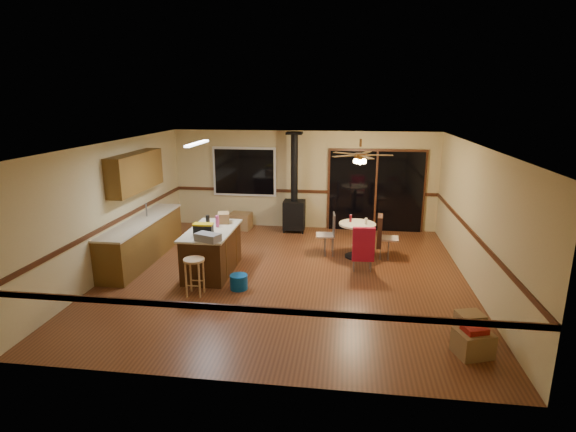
% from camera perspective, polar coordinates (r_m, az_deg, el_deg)
% --- Properties ---
extents(floor, '(7.00, 7.00, 0.00)m').
position_cam_1_polar(floor, '(9.01, -0.25, -7.58)').
color(floor, brown).
rests_on(floor, ground).
extents(ceiling, '(7.00, 7.00, 0.00)m').
position_cam_1_polar(ceiling, '(8.37, -0.27, 9.11)').
color(ceiling, silver).
rests_on(ceiling, ground).
extents(wall_back, '(7.00, 0.00, 7.00)m').
position_cam_1_polar(wall_back, '(12.00, 2.01, 4.58)').
color(wall_back, tan).
rests_on(wall_back, ground).
extents(wall_front, '(7.00, 0.00, 7.00)m').
position_cam_1_polar(wall_front, '(5.33, -5.42, -8.84)').
color(wall_front, tan).
rests_on(wall_front, ground).
extents(wall_left, '(0.00, 7.00, 7.00)m').
position_cam_1_polar(wall_left, '(9.70, -21.21, 1.10)').
color(wall_left, tan).
rests_on(wall_left, ground).
extents(wall_right, '(0.00, 7.00, 7.00)m').
position_cam_1_polar(wall_right, '(8.85, 22.82, -0.31)').
color(wall_right, tan).
rests_on(wall_right, ground).
extents(chair_rail, '(7.00, 7.00, 0.08)m').
position_cam_1_polar(chair_rail, '(8.68, -0.26, -1.46)').
color(chair_rail, '#412010').
rests_on(chair_rail, ground).
extents(window, '(1.72, 0.10, 1.32)m').
position_cam_1_polar(window, '(12.17, -5.56, 5.62)').
color(window, black).
rests_on(window, ground).
extents(sliding_door, '(2.52, 0.10, 2.10)m').
position_cam_1_polar(sliding_door, '(11.97, 11.08, 3.06)').
color(sliding_door, black).
rests_on(sliding_door, ground).
extents(lower_cabinets, '(0.60, 3.00, 0.86)m').
position_cam_1_polar(lower_cabinets, '(10.22, -17.96, -3.02)').
color(lower_cabinets, brown).
rests_on(lower_cabinets, ground).
extents(countertop, '(0.64, 3.04, 0.04)m').
position_cam_1_polar(countertop, '(10.09, -18.17, -0.58)').
color(countertop, beige).
rests_on(countertop, lower_cabinets).
extents(upper_cabinets, '(0.35, 2.00, 0.80)m').
position_cam_1_polar(upper_cabinets, '(10.12, -18.79, 5.32)').
color(upper_cabinets, brown).
rests_on(upper_cabinets, ground).
extents(kitchen_island, '(0.88, 1.68, 0.90)m').
position_cam_1_polar(kitchen_island, '(9.16, -9.62, -4.38)').
color(kitchen_island, '#3A210E').
rests_on(kitchen_island, ground).
extents(wood_stove, '(0.55, 0.50, 2.52)m').
position_cam_1_polar(wood_stove, '(11.70, 0.79, 1.46)').
color(wood_stove, black).
rests_on(wood_stove, ground).
extents(ceiling_fan, '(0.24, 0.24, 0.55)m').
position_cam_1_polar(ceiling_fan, '(9.60, 9.14, 7.34)').
color(ceiling_fan, brown).
rests_on(ceiling_fan, ceiling).
extents(fluorescent_strip, '(0.10, 1.20, 0.04)m').
position_cam_1_polar(fluorescent_strip, '(9.08, -11.48, 9.02)').
color(fluorescent_strip, white).
rests_on(fluorescent_strip, ceiling).
extents(toolbox_grey, '(0.51, 0.40, 0.14)m').
position_cam_1_polar(toolbox_grey, '(8.30, -10.15, -2.68)').
color(toolbox_grey, slate).
rests_on(toolbox_grey, kitchen_island).
extents(toolbox_black, '(0.36, 0.20, 0.20)m').
position_cam_1_polar(toolbox_black, '(8.67, -10.69, -1.75)').
color(toolbox_black, black).
rests_on(toolbox_black, kitchen_island).
extents(toolbox_yellow_lid, '(0.38, 0.21, 0.03)m').
position_cam_1_polar(toolbox_yellow_lid, '(8.64, -10.73, -1.03)').
color(toolbox_yellow_lid, gold).
rests_on(toolbox_yellow_lid, toolbox_black).
extents(box_on_island, '(0.30, 0.36, 0.21)m').
position_cam_1_polar(box_on_island, '(9.46, -8.19, -0.21)').
color(box_on_island, olive).
rests_on(box_on_island, kitchen_island).
extents(bottle_dark, '(0.10, 0.10, 0.28)m').
position_cam_1_polar(bottle_dark, '(9.05, -10.14, -0.76)').
color(bottle_dark, black).
rests_on(bottle_dark, kitchen_island).
extents(bottle_pink, '(0.08, 0.08, 0.23)m').
position_cam_1_polar(bottle_pink, '(9.16, -8.97, -0.67)').
color(bottle_pink, '#D84C8C').
rests_on(bottle_pink, kitchen_island).
extents(bottle_white, '(0.06, 0.06, 0.19)m').
position_cam_1_polar(bottle_white, '(9.53, -8.11, -0.16)').
color(bottle_white, white).
rests_on(bottle_white, kitchen_island).
extents(bar_stool, '(0.44, 0.44, 0.68)m').
position_cam_1_polar(bar_stool, '(8.23, -11.75, -7.58)').
color(bar_stool, tan).
rests_on(bar_stool, floor).
extents(blue_bucket, '(0.36, 0.36, 0.27)m').
position_cam_1_polar(blue_bucket, '(8.42, -6.27, -8.33)').
color(blue_bucket, '#0B4FA0').
rests_on(blue_bucket, floor).
extents(dining_table, '(0.80, 0.80, 0.78)m').
position_cam_1_polar(dining_table, '(9.96, 8.75, -2.32)').
color(dining_table, black).
rests_on(dining_table, ground).
extents(glass_red, '(0.08, 0.08, 0.16)m').
position_cam_1_polar(glass_red, '(9.96, 7.95, -0.30)').
color(glass_red, '#590C14').
rests_on(glass_red, dining_table).
extents(glass_cream, '(0.06, 0.06, 0.14)m').
position_cam_1_polar(glass_cream, '(9.83, 9.87, -0.65)').
color(glass_cream, beige).
rests_on(glass_cream, dining_table).
extents(chair_left, '(0.44, 0.44, 0.51)m').
position_cam_1_polar(chair_left, '(10.05, 5.36, -1.68)').
color(chair_left, '#C1A990').
rests_on(chair_left, ground).
extents(chair_near, '(0.45, 0.48, 0.70)m').
position_cam_1_polar(chair_near, '(9.10, 9.55, -3.55)').
color(chair_near, '#C1A990').
rests_on(chair_near, ground).
extents(chair_right, '(0.49, 0.46, 0.70)m').
position_cam_1_polar(chair_right, '(10.03, 11.72, -1.92)').
color(chair_right, '#C1A990').
rests_on(chair_right, ground).
extents(box_under_window, '(0.59, 0.49, 0.44)m').
position_cam_1_polar(box_under_window, '(12.12, -6.04, -0.63)').
color(box_under_window, olive).
rests_on(box_under_window, floor).
extents(box_corner_a, '(0.57, 0.52, 0.35)m').
position_cam_1_polar(box_corner_a, '(6.87, 22.44, -14.71)').
color(box_corner_a, olive).
rests_on(box_corner_a, floor).
extents(box_corner_b, '(0.45, 0.41, 0.30)m').
position_cam_1_polar(box_corner_b, '(7.47, 22.08, -12.40)').
color(box_corner_b, olive).
rests_on(box_corner_b, floor).
extents(box_small_red, '(0.36, 0.33, 0.08)m').
position_cam_1_polar(box_small_red, '(6.77, 22.62, -13.12)').
color(box_small_red, maroon).
rests_on(box_small_red, box_corner_a).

